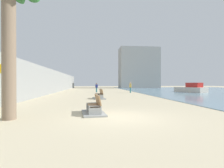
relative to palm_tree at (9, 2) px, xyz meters
The scene contains 10 objects.
ground_plane 19.25m from the palm_tree, 75.07° to the left, with size 120.00×120.00×0.00m, color #C6B793.
seawall 18.45m from the palm_tree, 98.61° to the left, with size 0.80×64.00×3.57m, color gray.
palm_tree is the anchor object (origin of this frame).
bench_near 6.16m from the palm_tree, 15.03° to the left, with size 1.31×2.20×0.98m.
bench_far 11.57m from the palm_tree, 66.15° to the left, with size 1.34×2.22×0.98m.
person_walking 22.52m from the palm_tree, 78.91° to the left, with size 0.41×0.39×1.55m.
person_standing 22.15m from the palm_tree, 63.93° to the left, with size 0.30×0.49×1.72m.
boat_distant 28.23m from the palm_tree, 44.77° to the left, with size 3.58×5.62×1.57m.
pedestrian_sign 5.38m from the palm_tree, 118.66° to the left, with size 0.85×0.08×2.91m.
harbor_building 49.32m from the palm_tree, 68.71° to the left, with size 12.00×6.00×12.38m, color gray.
Camera 1 is at (-1.21, -8.09, 1.59)m, focal length 28.51 mm.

